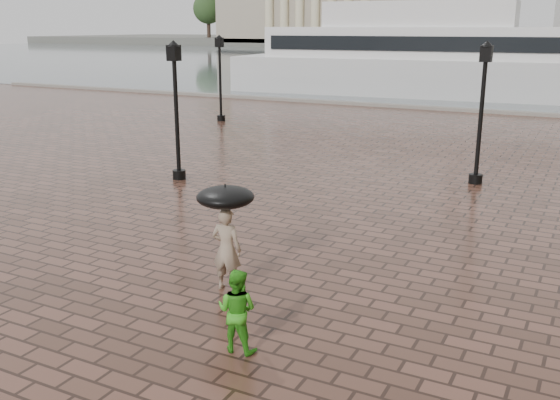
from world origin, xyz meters
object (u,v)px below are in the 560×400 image
Objects in this scene: street_lamps at (278,96)px; adult_pedestrian at (227,249)px; child_pedestrian at (237,310)px; ferry_near at (418,57)px.

street_lamps reaches higher than adult_pedestrian.
adult_pedestrian is at bearing -58.86° from child_pedestrian.
ferry_near is (-8.00, 39.15, 2.07)m from child_pedestrian.
street_lamps is at bearing -91.07° from ferry_near.
child_pedestrian is at bearing -82.42° from ferry_near.
street_lamps is 24.86m from ferry_near.
ferry_near is (-1.26, 24.82, 0.42)m from street_lamps.
street_lamps is 9.30× the size of adult_pedestrian.
child_pedestrian is at bearing 119.73° from adult_pedestrian.
adult_pedestrian is (5.33, -12.38, -1.50)m from street_lamps.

